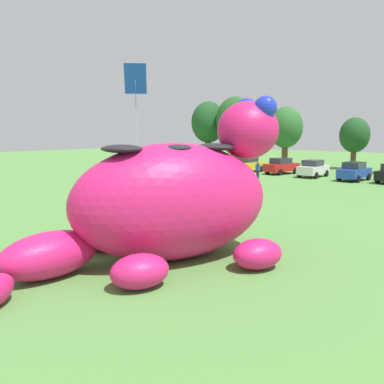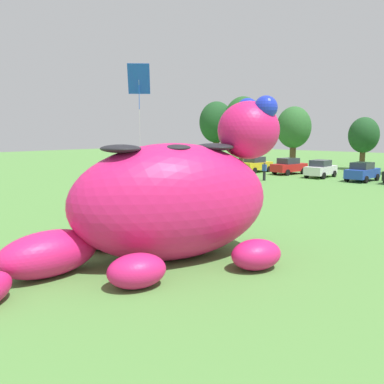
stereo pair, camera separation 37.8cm
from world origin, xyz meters
name	(u,v)px [view 2 (the right image)]	position (x,y,z in m)	size (l,w,h in m)	color
ground_plane	(171,246)	(0.00, 0.00, 0.00)	(160.00, 160.00, 0.00)	#568E42
giant_inflatable_creature	(173,200)	(1.05, -0.97, 2.10)	(7.35, 11.48, 5.73)	#E01E6B
car_yellow	(256,164)	(-13.64, 26.78, 0.86)	(2.20, 4.23, 1.72)	yellow
car_red	(289,166)	(-9.82, 27.30, 0.86)	(2.49, 4.34, 1.72)	red
car_white	(321,169)	(-6.03, 26.69, 0.86)	(1.97, 4.12, 1.72)	white
car_blue	(362,172)	(-1.94, 26.38, 0.86)	(2.09, 4.18, 1.72)	#2347B7
tree_far_left	(216,123)	(-26.14, 35.35, 5.77)	(4.97, 4.97, 8.82)	brown
tree_left	(243,120)	(-21.48, 35.41, 6.06)	(5.22, 5.22, 9.27)	brown
tree_mid_left	(294,128)	(-13.41, 34.79, 4.94)	(4.26, 4.26, 7.55)	brown
tree_centre_left	(364,135)	(-5.94, 37.81, 4.03)	(3.47, 3.47, 6.16)	brown
spectator_near_inflatable	(264,171)	(-8.80, 20.84, 0.85)	(0.38, 0.26, 1.71)	black
spectator_mid_field	(242,171)	(-10.24, 19.32, 0.85)	(0.38, 0.26, 1.71)	#726656
tethered_flying_kite	(139,81)	(-5.10, 2.85, 6.96)	(1.13, 1.13, 7.80)	brown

